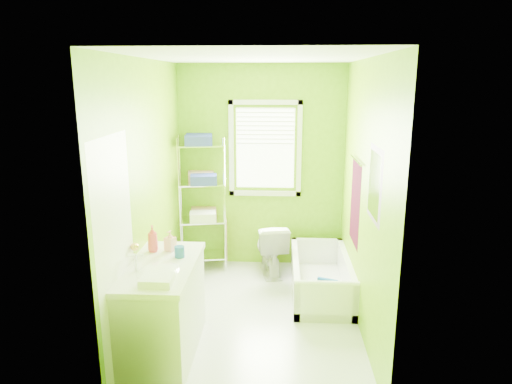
# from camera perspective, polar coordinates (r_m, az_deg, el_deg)

# --- Properties ---
(ground) EXTENTS (2.90, 2.90, 0.00)m
(ground) POSITION_cam_1_polar(r_m,az_deg,el_deg) (4.94, -0.14, -15.23)
(ground) COLOR silver
(ground) RESTS_ON ground
(room_envelope) EXTENTS (2.14, 2.94, 2.62)m
(room_envelope) POSITION_cam_1_polar(r_m,az_deg,el_deg) (4.40, -0.15, 2.67)
(room_envelope) COLOR #6EA608
(room_envelope) RESTS_ON ground
(window) EXTENTS (0.92, 0.05, 1.22)m
(window) POSITION_cam_1_polar(r_m,az_deg,el_deg) (5.79, 1.16, 6.06)
(window) COLOR white
(window) RESTS_ON ground
(door) EXTENTS (0.09, 0.80, 2.00)m
(door) POSITION_cam_1_polar(r_m,az_deg,el_deg) (3.82, -16.97, -8.31)
(door) COLOR white
(door) RESTS_ON ground
(right_wall_decor) EXTENTS (0.04, 1.48, 1.17)m
(right_wall_decor) POSITION_cam_1_polar(r_m,az_deg,el_deg) (4.49, 13.14, -0.43)
(right_wall_decor) COLOR #3D0718
(right_wall_decor) RESTS_ON ground
(bathtub) EXTENTS (0.65, 1.39, 0.45)m
(bathtub) POSITION_cam_1_polar(r_m,az_deg,el_deg) (5.38, 8.09, -11.08)
(bathtub) COLOR white
(bathtub) RESTS_ON ground
(toilet) EXTENTS (0.50, 0.72, 0.67)m
(toilet) POSITION_cam_1_polar(r_m,az_deg,el_deg) (5.80, 1.82, -7.01)
(toilet) COLOR white
(toilet) RESTS_ON ground
(vanity) EXTENTS (0.58, 1.14, 1.10)m
(vanity) POSITION_cam_1_polar(r_m,az_deg,el_deg) (4.22, -11.56, -13.91)
(vanity) COLOR silver
(vanity) RESTS_ON ground
(wire_shelf_unit) EXTENTS (0.63, 0.52, 1.74)m
(wire_shelf_unit) POSITION_cam_1_polar(r_m,az_deg,el_deg) (5.81, -6.62, 0.53)
(wire_shelf_unit) COLOR silver
(wire_shelf_unit) RESTS_ON ground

